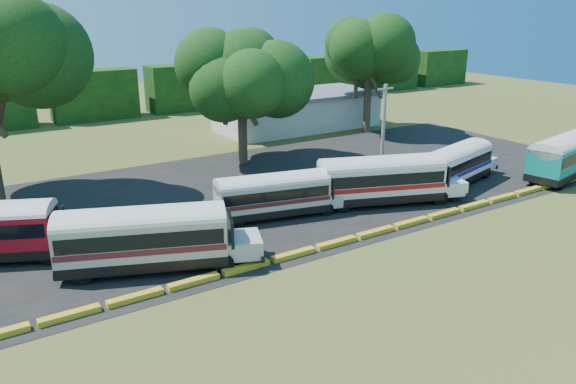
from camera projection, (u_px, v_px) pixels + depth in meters
ground at (326, 257)px, 31.28m from camera, size 160.00×160.00×0.00m
asphalt_strip at (240, 196)px, 41.38m from camera, size 64.00×24.00×0.02m
curb at (315, 249)px, 32.03m from camera, size 53.70×0.45×0.30m
terminal_building at (297, 110)px, 63.83m from camera, size 19.00×9.00×4.00m
treeline_backdrop at (94, 95)px, 68.69m from camera, size 130.00×4.00×6.00m
bus_cream_west at (147, 235)px, 29.24m from camera, size 10.79×6.29×3.48m
bus_cream_east at (275, 193)px, 36.76m from camera, size 9.32×4.16×2.98m
bus_white_red at (384, 177)px, 39.15m from camera, size 10.78×6.05×3.47m
bus_white_blue at (457, 163)px, 43.44m from camera, size 9.84×4.71×3.14m
bus_teal at (568, 153)px, 45.25m from camera, size 11.13×4.61×3.56m
tree_center at (241, 70)px, 47.52m from camera, size 9.12×9.12×11.54m
tree_east at (370, 52)px, 59.70m from camera, size 8.47×8.47×11.87m
utility_pole at (383, 127)px, 46.64m from camera, size 1.60×0.30×7.28m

